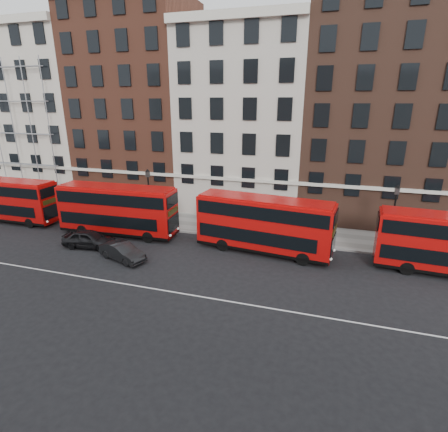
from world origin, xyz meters
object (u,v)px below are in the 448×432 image
(bus_b, at_px, (117,209))
(bus_c, at_px, (263,224))
(car_rear, at_px, (89,239))
(car_front, at_px, (122,252))
(bus_a, at_px, (8,199))

(bus_b, xyz_separation_m, bus_c, (13.19, 0.01, 0.00))
(bus_c, bearing_deg, car_rear, -159.69)
(car_rear, height_order, car_front, car_rear)
(car_rear, xyz_separation_m, car_front, (3.93, -1.29, -0.08))
(bus_a, height_order, car_front, bus_a)
(bus_a, xyz_separation_m, bus_b, (12.39, -0.00, 0.11))
(bus_a, distance_m, car_rear, 12.27)
(bus_a, xyz_separation_m, car_rear, (11.72, -3.30, -1.55))
(bus_a, bearing_deg, bus_b, -0.45)
(bus_a, distance_m, bus_c, 25.58)
(car_front, bearing_deg, bus_b, 54.26)
(car_rear, bearing_deg, bus_b, -17.24)
(bus_c, bearing_deg, bus_b, -173.09)
(bus_a, relative_size, car_rear, 2.34)
(bus_b, bearing_deg, car_front, -56.56)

